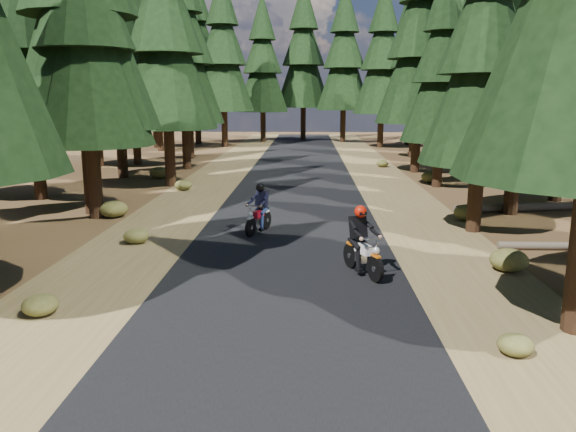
{
  "coord_description": "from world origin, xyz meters",
  "views": [
    {
      "loc": [
        0.55,
        -13.89,
        4.34
      ],
      "look_at": [
        0.0,
        1.5,
        1.1
      ],
      "focal_mm": 35.0,
      "sensor_mm": 36.0,
      "label": 1
    }
  ],
  "objects_px": {
    "log_near": "(522,207)",
    "rider_lead": "(363,252)",
    "log_far": "(564,246)",
    "rider_follow": "(259,217)"
  },
  "relations": [
    {
      "from": "log_far",
      "to": "rider_lead",
      "type": "bearing_deg",
      "value": -157.39
    },
    {
      "from": "log_far",
      "to": "rider_follow",
      "type": "height_order",
      "value": "rider_follow"
    },
    {
      "from": "rider_lead",
      "to": "rider_follow",
      "type": "relative_size",
      "value": 1.06
    },
    {
      "from": "rider_lead",
      "to": "rider_follow",
      "type": "height_order",
      "value": "rider_lead"
    },
    {
      "from": "log_near",
      "to": "rider_lead",
      "type": "height_order",
      "value": "rider_lead"
    },
    {
      "from": "rider_lead",
      "to": "log_far",
      "type": "bearing_deg",
      "value": 179.12
    },
    {
      "from": "log_far",
      "to": "rider_lead",
      "type": "height_order",
      "value": "rider_lead"
    },
    {
      "from": "rider_lead",
      "to": "log_near",
      "type": "bearing_deg",
      "value": -153.76
    },
    {
      "from": "log_far",
      "to": "rider_follow",
      "type": "xyz_separation_m",
      "value": [
        -9.08,
        1.78,
        0.43
      ]
    },
    {
      "from": "log_far",
      "to": "rider_lead",
      "type": "xyz_separation_m",
      "value": [
        -6.1,
        -2.56,
        0.46
      ]
    }
  ]
}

